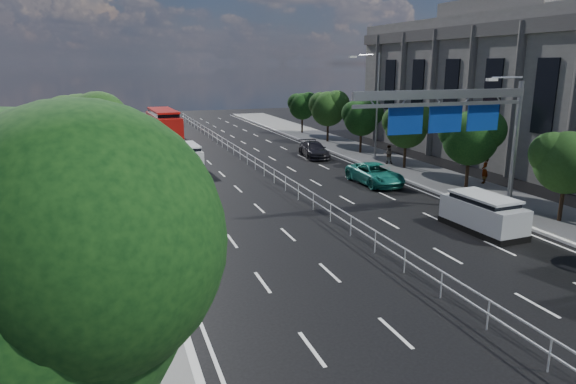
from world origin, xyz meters
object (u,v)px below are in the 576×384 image
near_car_silver (166,148)px  parked_car_dark (314,150)px  silver_minivan (483,214)px  pedestrian_a (485,170)px  red_bus (164,123)px  pedestrian_b (388,154)px  toilet_sign (111,281)px  parked_car_teal (375,174)px  overhead_gantry (459,113)px  white_minivan (186,157)px  near_car_dark (171,118)px

near_car_silver → parked_car_dark: 13.31m
silver_minivan → pedestrian_a: size_ratio=2.50×
red_bus → pedestrian_b: red_bus is taller
silver_minivan → pedestrian_a: 10.67m
toilet_sign → parked_car_teal: (17.45, 18.21, -2.24)m
toilet_sign → parked_car_teal: bearing=46.2°
pedestrian_a → parked_car_dark: bearing=-103.9°
parked_car_dark → toilet_sign: bearing=-115.2°
red_bus → pedestrian_b: 27.24m
overhead_gantry → silver_minivan: overhead_gantry is taller
red_bus → parked_car_dark: (11.20, -16.90, -0.97)m
toilet_sign → pedestrian_b: (21.78, 23.87, -2.04)m
toilet_sign → pedestrian_b: 32.38m
silver_minivan → parked_car_dark: bearing=86.9°
white_minivan → near_car_dark: bearing=82.9°
red_bus → near_car_dark: bearing=77.3°
toilet_sign → near_car_silver: bearing=81.5°
overhead_gantry → parked_car_dark: (-0.24, 19.29, -4.92)m
near_car_dark → pedestrian_a: (15.64, -44.80, 0.30)m
near_car_silver → silver_minivan: bearing=121.3°
overhead_gantry → pedestrian_b: (4.09, 13.81, -4.70)m
white_minivan → near_car_dark: size_ratio=1.05×
silver_minivan → parked_car_dark: size_ratio=0.96×
near_car_dark → pedestrian_b: pedestrian_b is taller
pedestrian_b → parked_car_teal: bearing=81.8°
red_bus → parked_car_teal: (11.20, -28.03, -0.95)m
white_minivan → silver_minivan: 23.43m
overhead_gantry → red_bus: overhead_gantry is taller
silver_minivan → parked_car_teal: size_ratio=0.89×
parked_car_dark → pedestrian_b: 6.98m
white_minivan → silver_minivan: size_ratio=1.04×
near_car_dark → silver_minivan: 53.66m
overhead_gantry → white_minivan: size_ratio=2.17×
red_bus → near_car_dark: red_bus is taller
white_minivan → pedestrian_a: white_minivan is taller
near_car_dark → white_minivan: bearing=77.4°
near_car_silver → toilet_sign: bearing=88.4°
overhead_gantry → silver_minivan: (-0.24, -2.76, -4.70)m
silver_minivan → parked_car_dark: 22.04m
red_bus → toilet_sign: bearing=-100.4°
near_car_silver → near_car_dark: bearing=-91.0°
near_car_silver → silver_minivan: size_ratio=1.00×
toilet_sign → overhead_gantry: (17.69, 10.05, 2.66)m
parked_car_dark → near_car_dark: bearing=111.3°
overhead_gantry → parked_car_teal: bearing=91.7°
toilet_sign → near_car_silver: size_ratio=0.96×
parked_car_teal → pedestrian_b: bearing=51.2°
toilet_sign → near_car_dark: 60.90m
silver_minivan → pedestrian_b: (4.33, 16.57, 0.00)m
toilet_sign → overhead_gantry: overhead_gantry is taller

